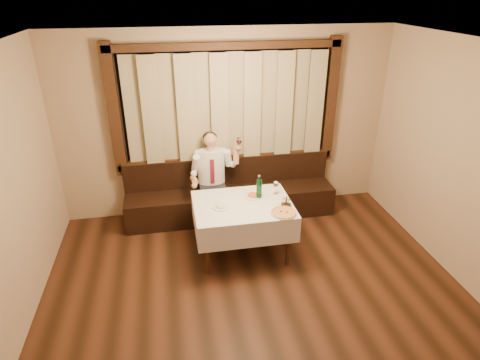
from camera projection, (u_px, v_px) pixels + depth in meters
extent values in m
cube|color=black|center=(275.00, 352.00, 4.01)|extent=(5.00, 6.00, 0.01)
cube|color=silver|center=(290.00, 66.00, 2.78)|extent=(5.00, 6.00, 0.01)
cube|color=tan|center=(227.00, 125.00, 6.04)|extent=(5.00, 0.01, 2.80)
cube|color=black|center=(227.00, 106.00, 5.89)|extent=(3.00, 0.02, 1.60)
cube|color=orange|center=(180.00, 128.00, 5.90)|extent=(0.50, 0.01, 0.40)
cube|color=black|center=(228.00, 160.00, 6.23)|extent=(3.30, 0.12, 0.10)
cube|color=black|center=(226.00, 46.00, 5.48)|extent=(3.30, 0.12, 0.10)
cube|color=black|center=(114.00, 112.00, 5.59)|extent=(0.16, 0.12, 1.90)
cube|color=black|center=(330.00, 101.00, 6.12)|extent=(0.16, 0.12, 1.90)
cube|color=#90805C|center=(228.00, 107.00, 5.80)|extent=(2.90, 0.08, 1.55)
cube|color=black|center=(231.00, 203.00, 6.28)|extent=(3.20, 0.60, 0.45)
cube|color=black|center=(228.00, 170.00, 6.29)|extent=(3.20, 0.12, 0.45)
cube|color=black|center=(228.00, 156.00, 6.18)|extent=(3.20, 0.14, 0.04)
cylinder|color=black|center=(207.00, 250.00, 4.94)|extent=(0.06, 0.06, 0.71)
cylinder|color=black|center=(288.00, 241.00, 5.11)|extent=(0.06, 0.06, 0.71)
cylinder|color=black|center=(201.00, 219.00, 5.59)|extent=(0.06, 0.06, 0.71)
cylinder|color=black|center=(273.00, 212.00, 5.77)|extent=(0.06, 0.06, 0.71)
cube|color=black|center=(243.00, 205.00, 5.19)|extent=(1.20, 0.90, 0.04)
cube|color=white|center=(243.00, 204.00, 5.18)|extent=(1.26, 0.96, 0.01)
cube|color=white|center=(250.00, 236.00, 4.83)|extent=(1.26, 0.01, 0.35)
cube|color=white|center=(236.00, 198.00, 5.68)|extent=(1.26, 0.01, 0.35)
cube|color=white|center=(195.00, 220.00, 5.15)|extent=(0.01, 0.96, 0.35)
cube|color=white|center=(289.00, 211.00, 5.36)|extent=(0.01, 0.96, 0.35)
cylinder|color=white|center=(284.00, 213.00, 4.95)|extent=(0.33, 0.33, 0.01)
cylinder|color=#D04E1F|center=(284.00, 213.00, 4.94)|extent=(0.30, 0.30, 0.01)
torus|color=tan|center=(284.00, 212.00, 4.94)|extent=(0.31, 0.31, 0.02)
sphere|color=black|center=(281.00, 211.00, 4.95)|extent=(0.02, 0.02, 0.02)
sphere|color=black|center=(287.00, 212.00, 4.94)|extent=(0.02, 0.02, 0.02)
cylinder|color=white|center=(253.00, 196.00, 5.35)|extent=(0.25, 0.25, 0.02)
ellipsoid|color=#C7421F|center=(253.00, 193.00, 5.33)|extent=(0.15, 0.15, 0.07)
cylinder|color=white|center=(221.00, 207.00, 5.09)|extent=(0.23, 0.23, 0.01)
ellipsoid|color=beige|center=(221.00, 204.00, 5.07)|extent=(0.14, 0.14, 0.06)
cylinder|color=#0F4720|center=(259.00, 189.00, 5.26)|extent=(0.07, 0.07, 0.27)
cylinder|color=#0F4720|center=(259.00, 178.00, 5.19)|extent=(0.03, 0.03, 0.06)
cylinder|color=silver|center=(259.00, 176.00, 5.17)|extent=(0.03, 0.03, 0.01)
cylinder|color=white|center=(275.00, 194.00, 5.41)|extent=(0.07, 0.07, 0.01)
cylinder|color=white|center=(275.00, 190.00, 5.39)|extent=(0.01, 0.01, 0.10)
ellipsoid|color=white|center=(276.00, 184.00, 5.35)|extent=(0.07, 0.07, 0.09)
cube|color=black|center=(286.00, 205.00, 5.11)|extent=(0.13, 0.10, 0.04)
cube|color=black|center=(286.00, 200.00, 5.08)|extent=(0.04, 0.06, 0.09)
cylinder|color=white|center=(283.00, 201.00, 5.10)|extent=(0.03, 0.03, 0.07)
cylinder|color=silver|center=(284.00, 199.00, 5.08)|extent=(0.03, 0.03, 0.01)
cylinder|color=white|center=(289.00, 202.00, 5.08)|extent=(0.03, 0.03, 0.07)
cylinder|color=silver|center=(289.00, 199.00, 5.07)|extent=(0.03, 0.03, 0.01)
cube|color=black|center=(213.00, 191.00, 5.99)|extent=(0.39, 0.43, 0.15)
cube|color=black|center=(208.00, 216.00, 5.92)|extent=(0.11, 0.12, 0.45)
cube|color=black|center=(222.00, 215.00, 5.96)|extent=(0.11, 0.12, 0.45)
ellipsoid|color=white|center=(211.00, 166.00, 5.97)|extent=(0.40, 0.25, 0.52)
cube|color=maroon|center=(212.00, 172.00, 5.87)|extent=(0.06, 0.01, 0.39)
cylinder|color=tan|center=(210.00, 148.00, 5.84)|extent=(0.10, 0.10, 0.08)
sphere|color=tan|center=(210.00, 140.00, 5.79)|extent=(0.20, 0.20, 0.20)
ellipsoid|color=black|center=(210.00, 137.00, 5.80)|extent=(0.21, 0.21, 0.16)
sphere|color=white|center=(198.00, 154.00, 5.85)|extent=(0.13, 0.13, 0.13)
sphere|color=white|center=(224.00, 152.00, 5.91)|extent=(0.13, 0.13, 0.13)
sphere|color=tan|center=(194.00, 186.00, 5.62)|extent=(0.08, 0.08, 0.08)
sphere|color=tan|center=(238.00, 147.00, 5.74)|extent=(0.09, 0.09, 0.09)
cylinder|color=white|center=(239.00, 146.00, 5.70)|extent=(0.01, 0.01, 0.11)
ellipsoid|color=white|center=(239.00, 140.00, 5.66)|extent=(0.08, 0.08, 0.10)
ellipsoid|color=#4C070F|center=(239.00, 142.00, 5.67)|extent=(0.06, 0.06, 0.06)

